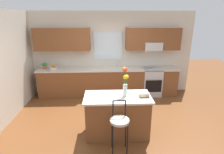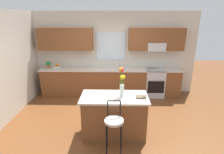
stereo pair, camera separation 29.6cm
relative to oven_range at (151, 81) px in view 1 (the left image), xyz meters
The scene contains 13 objects.
ground_plane 2.26m from the oven_range, 130.72° to the right, with size 14.00×14.00×0.00m, color brown.
wall_left 4.32m from the oven_range, 161.03° to the right, with size 0.12×4.60×2.70m, color beige.
back_wall_assembly 1.79m from the oven_range, 167.66° to the left, with size 5.60×0.50×2.70m.
counter_run 1.44m from the oven_range, behind, with size 4.56×0.64×0.92m.
sink_faucet 1.30m from the oven_range, behind, with size 0.02×0.13×0.23m.
oven_range is the anchor object (origin of this frame).
kitchen_island 2.54m from the oven_range, 120.63° to the right, with size 1.41×0.72×0.92m.
bar_stool_near 3.05m from the oven_range, 115.14° to the right, with size 0.36×0.36×1.04m.
flower_vase 2.59m from the oven_range, 117.63° to the right, with size 0.13×0.16×0.63m.
mug_ceramic 2.40m from the oven_range, 106.69° to the right, with size 0.08×0.08×0.09m, color silver.
cookbook 2.41m from the oven_range, 108.39° to the right, with size 0.20×0.15×0.03m, color brown.
fruit_bowl_oranges 3.24m from the oven_range, behind, with size 0.24×0.24×0.16m.
potted_plant_small 3.53m from the oven_range, behind, with size 0.19×0.13×0.22m.
Camera 1 is at (-0.12, -4.02, 2.50)m, focal length 29.26 mm.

